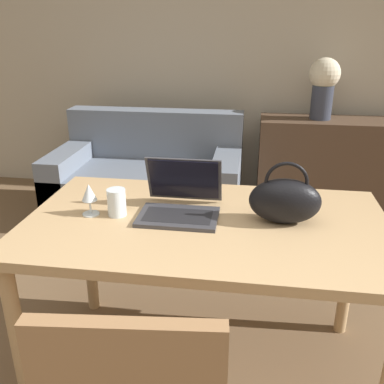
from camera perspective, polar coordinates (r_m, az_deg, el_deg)
name	(u,v)px	position (r m, az deg, el deg)	size (l,w,h in m)	color
wall_back	(252,41)	(3.87, 7.99, 19.35)	(10.00, 0.06, 2.70)	#BCB29E
dining_table	(206,239)	(1.76, 1.84, -6.33)	(1.46, 0.84, 0.76)	tan
couch	(149,182)	(3.50, -5.73, 1.28)	(1.46, 0.86, 0.82)	slate
sideboard	(341,166)	(3.76, 19.20, 3.30)	(1.35, 0.40, 0.77)	#4C3828
laptop	(181,199)	(1.78, -1.48, -0.90)	(0.32, 0.30, 0.22)	#38383D
drinking_glass	(117,202)	(1.77, -10.01, -1.36)	(0.08, 0.08, 0.11)	silver
wine_glass	(89,194)	(1.79, -13.55, -0.31)	(0.07, 0.07, 0.13)	silver
handbag	(285,200)	(1.71, 12.28, -1.08)	(0.28, 0.14, 0.25)	black
flower_vase	(324,83)	(3.59, 17.16, 13.73)	(0.24, 0.24, 0.48)	#333847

